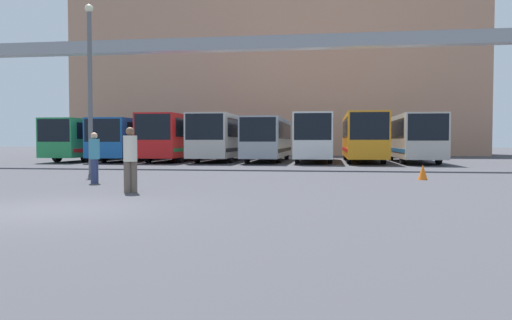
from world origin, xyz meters
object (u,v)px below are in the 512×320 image
bus_slot_2 (177,135)px  pedestrian_near_right (130,158)px  bus_slot_7 (413,136)px  lamp_post (90,81)px  bus_slot_6 (363,135)px  bus_slot_1 (137,137)px  pedestrian_mid_left (94,156)px  bus_slot_0 (90,137)px  bus_slot_3 (224,135)px  bus_slot_5 (315,135)px  traffic_cone (423,172)px  bus_slot_4 (269,137)px

bus_slot_2 → pedestrian_near_right: (5.26, -21.34, -0.88)m
bus_slot_7 → lamp_post: 21.55m
bus_slot_6 → pedestrian_near_right: bearing=-109.9°
bus_slot_1 → pedestrian_mid_left: 20.35m
pedestrian_near_right → pedestrian_mid_left: size_ratio=1.06×
bus_slot_0 → bus_slot_1: size_ratio=0.86×
bus_slot_3 → lamp_post: bearing=-101.4°
bus_slot_2 → bus_slot_5: bearing=1.2°
bus_slot_5 → traffic_cone: bearing=-74.1°
bus_slot_2 → traffic_cone: 21.10m
bus_slot_5 → pedestrian_near_right: (-4.64, -21.55, -0.86)m
bus_slot_2 → bus_slot_5: 9.91m
bus_slot_3 → pedestrian_mid_left: (-0.49, -19.33, -0.93)m
bus_slot_3 → lamp_post: size_ratio=1.55×
bus_slot_0 → bus_slot_7: bus_slot_7 is taller
traffic_cone → bus_slot_3: bearing=124.3°
bus_slot_6 → traffic_cone: 16.12m
bus_slot_0 → bus_slot_2: bus_slot_2 is taller
bus_slot_5 → pedestrian_near_right: 22.06m
pedestrian_near_right → bus_slot_0: bearing=86.4°
bus_slot_2 → bus_slot_7: size_ratio=0.96×
bus_slot_7 → lamp_post: bearing=-139.0°
bus_slot_2 → bus_slot_3: size_ratio=0.87×
bus_slot_0 → pedestrian_mid_left: bearing=-63.1°
bus_slot_5 → bus_slot_6: 3.33m
bus_slot_5 → bus_slot_2: bearing=-178.8°
traffic_cone → bus_slot_5: bearing=105.9°
bus_slot_1 → bus_slot_6: bus_slot_6 is taller
bus_slot_7 → pedestrian_mid_left: 23.23m
bus_slot_4 → pedestrian_mid_left: 19.63m
bus_slot_7 → lamp_post: size_ratio=1.40×
bus_slot_3 → bus_slot_6: bearing=-1.0°
bus_slot_7 → traffic_cone: size_ratio=18.17×
bus_slot_6 → bus_slot_5: bearing=-173.2°
bus_slot_3 → pedestrian_mid_left: 19.36m
pedestrian_mid_left → traffic_cone: bearing=-76.0°
bus_slot_1 → bus_slot_3: size_ratio=1.01×
pedestrian_near_right → lamp_post: 9.47m
bus_slot_1 → pedestrian_near_right: bearing=-68.9°
bus_slot_0 → bus_slot_4: bus_slot_4 is taller
bus_slot_2 → bus_slot_5: size_ratio=0.96×
bus_slot_1 → lamp_post: (3.65, -14.71, 2.39)m
bus_slot_4 → lamp_post: 16.03m
bus_slot_3 → bus_slot_7: (13.21, -0.59, -0.06)m
bus_slot_5 → pedestrian_near_right: bearing=-102.2°
bus_slot_3 → bus_slot_4: (3.30, -0.08, -0.14)m
pedestrian_near_right → traffic_cone: size_ratio=3.23×
bus_slot_1 → pedestrian_near_right: bus_slot_1 is taller
bus_slot_2 → lamp_post: bearing=-88.6°
bus_slot_3 → bus_slot_5: bearing=-4.9°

